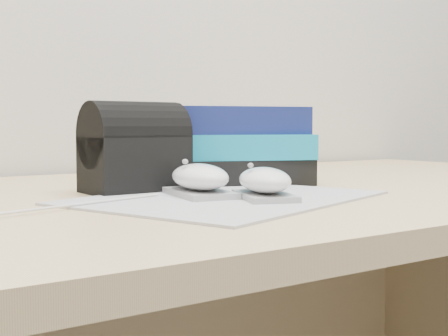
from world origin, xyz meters
TOP-DOWN VIEW (x-y plane):
  - desk at (0.00, 1.64)m, footprint 1.60×0.80m
  - mousepad at (-0.10, 1.47)m, footprint 0.45×0.40m
  - mouse_rear at (-0.12, 1.50)m, footprint 0.08×0.13m
  - mouse_front at (-0.07, 1.43)m, footprint 0.10×0.12m
  - usb_cable at (-0.28, 1.49)m, footprint 0.23×0.07m
  - book_stack at (0.03, 1.66)m, footprint 0.31×0.27m
  - pouch at (-0.16, 1.61)m, footprint 0.14×0.10m

SIDE VIEW (x-z plane):
  - desk at x=0.00m, z-range 0.13..0.86m
  - mousepad at x=-0.10m, z-range 0.73..0.73m
  - usb_cable at x=-0.28m, z-range 0.73..0.74m
  - mouse_front at x=-0.07m, z-range 0.73..0.78m
  - mouse_rear at x=-0.12m, z-range 0.73..0.78m
  - book_stack at x=0.03m, z-range 0.73..0.85m
  - pouch at x=-0.16m, z-range 0.73..0.86m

